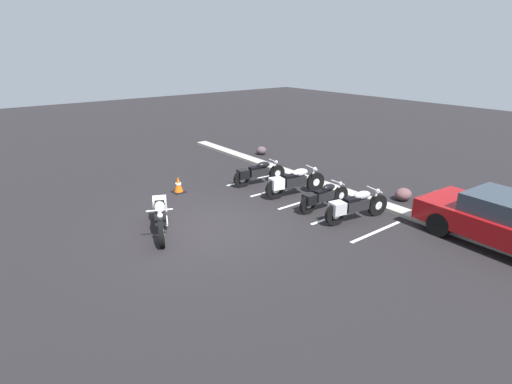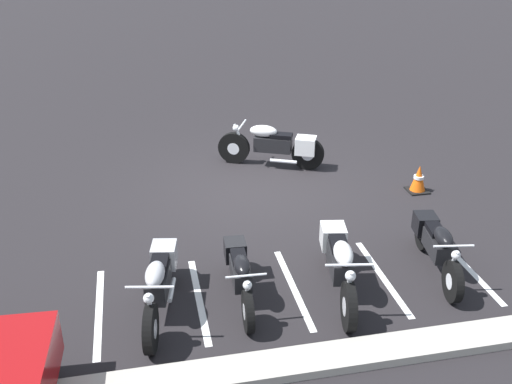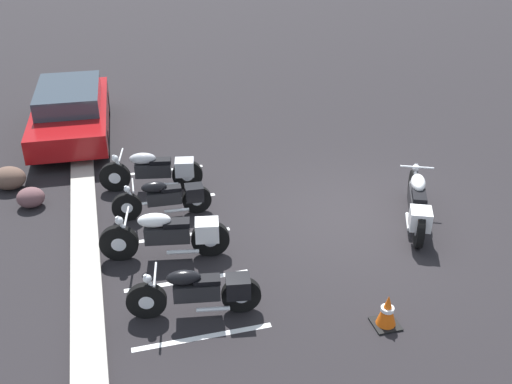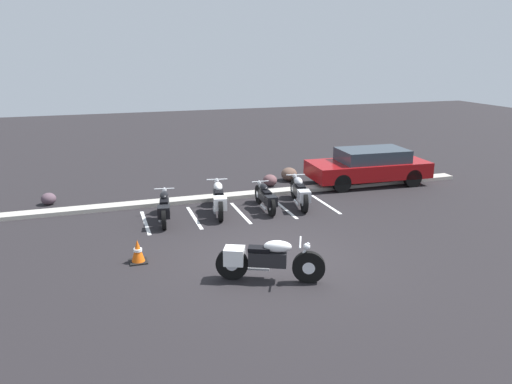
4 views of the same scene
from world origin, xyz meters
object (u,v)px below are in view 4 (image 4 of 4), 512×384
(motorcycle_white_featured, at_px, (264,259))
(landscape_rock_0, at_px, (270,180))
(parked_bike_2, at_px, (266,197))
(traffic_cone, at_px, (138,252))
(car_red, at_px, (369,166))
(landscape_rock_1, at_px, (49,199))
(parked_bike_1, at_px, (219,198))
(parked_bike_3, at_px, (300,192))
(parked_bike_0, at_px, (164,207))
(landscape_rock_2, at_px, (289,174))

(motorcycle_white_featured, height_order, landscape_rock_0, motorcycle_white_featured)
(parked_bike_2, height_order, traffic_cone, parked_bike_2)
(car_red, xyz_separation_m, landscape_rock_1, (-10.96, 0.91, -0.49))
(parked_bike_1, distance_m, landscape_rock_1, 5.56)
(parked_bike_3, height_order, traffic_cone, parked_bike_3)
(car_red, xyz_separation_m, landscape_rock_0, (-3.51, 0.85, -0.48))
(car_red, relative_size, traffic_cone, 7.96)
(parked_bike_0, bearing_deg, car_red, -66.69)
(parked_bike_2, relative_size, parked_bike_3, 0.90)
(traffic_cone, bearing_deg, landscape_rock_0, 46.17)
(parked_bike_0, distance_m, parked_bike_3, 4.25)
(parked_bike_0, relative_size, landscape_rock_1, 4.47)
(landscape_rock_0, relative_size, traffic_cone, 1.00)
(parked_bike_3, bearing_deg, parked_bike_1, 99.82)
(parked_bike_3, bearing_deg, landscape_rock_2, -5.03)
(parked_bike_3, height_order, car_red, car_red)
(parked_bike_3, bearing_deg, traffic_cone, 129.14)
(landscape_rock_1, xyz_separation_m, traffic_cone, (2.27, -5.45, 0.07))
(parked_bike_2, bearing_deg, car_red, -66.10)
(landscape_rock_0, xyz_separation_m, landscape_rock_2, (0.94, 0.49, 0.04))
(car_red, distance_m, landscape_rock_0, 3.65)
(parked_bike_0, height_order, traffic_cone, parked_bike_0)
(parked_bike_0, height_order, landscape_rock_0, parked_bike_0)
(parked_bike_1, bearing_deg, motorcycle_white_featured, -171.85)
(parked_bike_1, bearing_deg, parked_bike_2, -84.35)
(parked_bike_0, height_order, parked_bike_2, parked_bike_0)
(parked_bike_2, relative_size, landscape_rock_2, 2.75)
(motorcycle_white_featured, bearing_deg, parked_bike_0, 132.43)
(motorcycle_white_featured, relative_size, landscape_rock_2, 3.05)
(parked_bike_1, bearing_deg, landscape_rock_1, 72.51)
(car_red, distance_m, traffic_cone, 9.81)
(parked_bike_0, relative_size, landscape_rock_2, 2.89)
(parked_bike_0, relative_size, parked_bike_3, 0.95)
(parked_bike_2, relative_size, landscape_rock_1, 4.25)
(car_red, height_order, traffic_cone, car_red)
(landscape_rock_2, bearing_deg, landscape_rock_1, -177.08)
(parked_bike_2, height_order, landscape_rock_0, parked_bike_2)
(parked_bike_2, relative_size, landscape_rock_0, 3.53)
(parked_bike_0, height_order, car_red, car_red)
(landscape_rock_0, relative_size, landscape_rock_2, 0.78)
(car_red, height_order, landscape_rock_0, car_red)
(parked_bike_1, relative_size, landscape_rock_1, 4.91)
(parked_bike_0, xyz_separation_m, landscape_rock_2, (5.11, 3.23, -0.19))
(traffic_cone, bearing_deg, landscape_rock_1, 112.63)
(parked_bike_1, bearing_deg, parked_bike_3, -80.76)
(parked_bike_2, relative_size, car_red, 0.45)
(motorcycle_white_featured, distance_m, landscape_rock_1, 8.67)
(parked_bike_1, distance_m, car_red, 6.28)
(landscape_rock_1, bearing_deg, landscape_rock_0, -0.48)
(motorcycle_white_featured, relative_size, parked_bike_0, 1.06)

